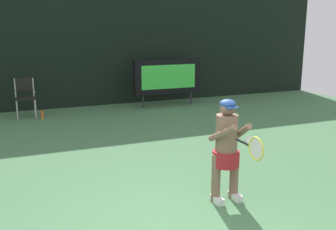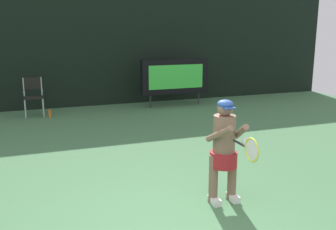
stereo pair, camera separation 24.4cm
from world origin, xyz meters
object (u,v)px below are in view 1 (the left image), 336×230
(water_bottle, at_px, (42,114))
(tennis_player, at_px, (227,146))
(tennis_racket, at_px, (255,148))
(umpire_chair, at_px, (25,95))
(scoreboard, at_px, (168,77))

(water_bottle, height_order, tennis_player, tennis_player)
(tennis_racket, bearing_deg, umpire_chair, 121.68)
(scoreboard, xyz_separation_m, water_bottle, (-3.87, -0.36, -0.82))
(scoreboard, relative_size, tennis_player, 1.48)
(umpire_chair, bearing_deg, tennis_racket, -71.76)
(umpire_chair, xyz_separation_m, tennis_player, (2.44, -6.76, 0.20))
(umpire_chair, height_order, tennis_racket, tennis_racket)
(tennis_racket, bearing_deg, scoreboard, 89.56)
(scoreboard, bearing_deg, tennis_racket, -103.87)
(umpire_chair, relative_size, tennis_player, 0.72)
(scoreboard, height_order, umpire_chair, scoreboard)
(umpire_chair, distance_m, tennis_player, 7.19)
(scoreboard, distance_m, tennis_player, 6.94)
(scoreboard, relative_size, water_bottle, 8.30)
(tennis_player, bearing_deg, tennis_racket, -89.30)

